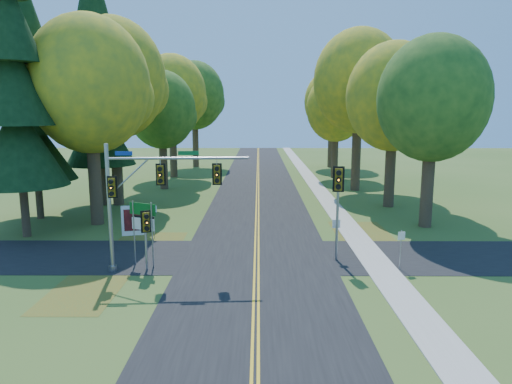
{
  "coord_description": "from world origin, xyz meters",
  "views": [
    {
      "loc": [
        0.11,
        -21.74,
        7.67
      ],
      "look_at": [
        -0.05,
        4.02,
        3.2
      ],
      "focal_mm": 32.0,
      "sensor_mm": 36.0,
      "label": 1
    }
  ],
  "objects_px": {
    "info_kiosk": "(133,221)",
    "route_sign_cluster": "(143,221)",
    "east_signal_pole": "(338,190)",
    "traffic_mast": "(144,190)"
  },
  "relations": [
    {
      "from": "east_signal_pole",
      "to": "info_kiosk",
      "type": "relative_size",
      "value": 2.62
    },
    {
      "from": "traffic_mast",
      "to": "route_sign_cluster",
      "type": "height_order",
      "value": "traffic_mast"
    },
    {
      "from": "route_sign_cluster",
      "to": "info_kiosk",
      "type": "bearing_deg",
      "value": 132.69
    },
    {
      "from": "east_signal_pole",
      "to": "info_kiosk",
      "type": "bearing_deg",
      "value": 166.28
    },
    {
      "from": "east_signal_pole",
      "to": "info_kiosk",
      "type": "distance_m",
      "value": 13.38
    },
    {
      "from": "east_signal_pole",
      "to": "info_kiosk",
      "type": "xyz_separation_m",
      "value": [
        -12.04,
        5.11,
        -2.85
      ]
    },
    {
      "from": "info_kiosk",
      "to": "traffic_mast",
      "type": "bearing_deg",
      "value": -83.94
    },
    {
      "from": "route_sign_cluster",
      "to": "info_kiosk",
      "type": "distance_m",
      "value": 6.33
    },
    {
      "from": "info_kiosk",
      "to": "route_sign_cluster",
      "type": "bearing_deg",
      "value": -84.26
    },
    {
      "from": "info_kiosk",
      "to": "east_signal_pole",
      "type": "bearing_deg",
      "value": -37.68
    }
  ]
}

